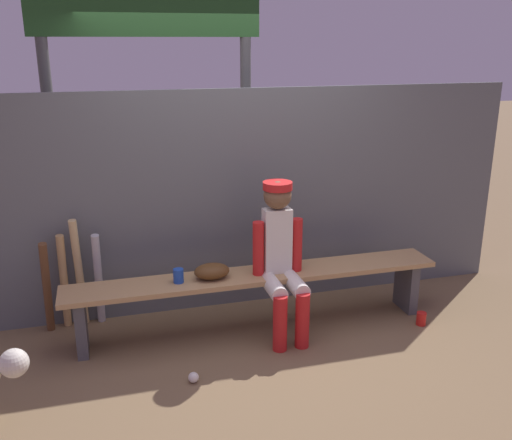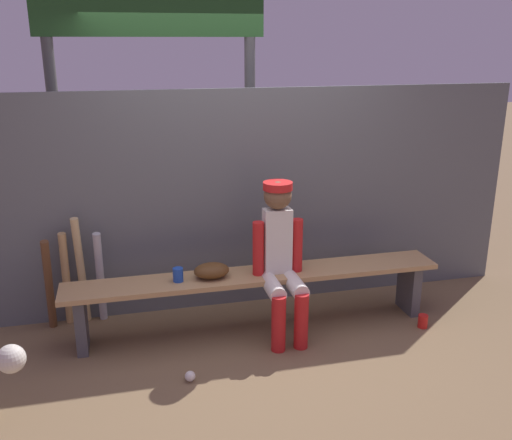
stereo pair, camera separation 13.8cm
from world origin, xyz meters
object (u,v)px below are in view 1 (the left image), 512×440
dugout_bench (256,285)px  bat_wood_tan (64,281)px  baseball (193,377)px  bat_aluminum_silver (99,279)px  cup_on_bench (178,276)px  scoreboard (155,28)px  bat_wood_dark (47,288)px  baseball_glove (212,271)px  cup_on_ground (421,319)px  bat_wood_natural (79,273)px  player_seated (281,254)px

dugout_bench → bat_wood_tan: bat_wood_tan is taller
bat_wood_tan → baseball: 1.43m
bat_aluminum_silver → cup_on_bench: bearing=-35.6°
dugout_bench → baseball: bearing=-134.7°
scoreboard → bat_wood_tan: bearing=-140.3°
bat_wood_dark → bat_aluminum_silver: bearing=8.6°
baseball_glove → cup_on_ground: 1.80m
dugout_bench → baseball: size_ratio=41.14×
bat_wood_natural → baseball: 1.37m
cup_on_ground → scoreboard: 3.37m
baseball_glove → bat_wood_natural: (-1.01, 0.43, -0.08)m
bat_wood_dark → cup_on_bench: bat_wood_dark is taller
baseball_glove → bat_wood_natural: bat_wood_natural is taller
baseball_glove → cup_on_bench: size_ratio=2.55×
baseball_glove → scoreboard: (-0.22, 1.20, 1.83)m
dugout_bench → scoreboard: (-0.58, 1.20, 1.98)m
baseball_glove → bat_wood_tan: bat_wood_tan is taller
baseball → dugout_bench: bearing=45.3°
player_seated → bat_wood_tan: bearing=161.7°
bat_wood_dark → cup_on_bench: bearing=-20.4°
player_seated → bat_wood_natural: player_seated is taller
bat_aluminum_silver → cup_on_ground: bat_aluminum_silver is taller
dugout_bench → player_seated: bearing=-32.9°
bat_wood_tan → baseball: size_ratio=11.03×
bat_wood_natural → bat_wood_dark: size_ratio=1.17×
bat_wood_dark → cup_on_bench: (1.00, -0.37, 0.14)m
bat_wood_dark → cup_on_ground: bearing=-12.9°
scoreboard → bat_wood_dark: bearing=-141.3°
bat_wood_natural → scoreboard: scoreboard is taller
dugout_bench → bat_wood_natural: bearing=162.5°
player_seated → cup_on_bench: 0.81m
bat_wood_natural → bat_wood_tan: size_ratio=1.15×
bat_wood_natural → bat_wood_tan: 0.14m
dugout_bench → bat_aluminum_silver: bearing=161.0°
player_seated → bat_aluminum_silver: player_seated is taller
baseball_glove → baseball: baseball_glove is taller
baseball_glove → scoreboard: 2.19m
dugout_bench → baseball_glove: bearing=180.0°
baseball → scoreboard: size_ratio=0.02×
baseball_glove → bat_wood_dark: bat_wood_dark is taller
dugout_bench → bat_wood_natural: (-1.37, 0.43, 0.08)m
dugout_bench → baseball_glove: size_ratio=10.87×
bat_wood_tan → baseball: (0.86, -1.07, -0.37)m
baseball_glove → bat_wood_natural: bearing=156.8°
bat_wood_natural → bat_aluminum_silver: bearing=-4.3°
baseball_glove → dugout_bench: bearing=0.0°
dugout_bench → cup_on_ground: (1.35, -0.32, -0.34)m
cup_on_ground → scoreboard: scoreboard is taller
player_seated → baseball_glove: 0.56m
bat_aluminum_silver → dugout_bench: bearing=-19.0°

